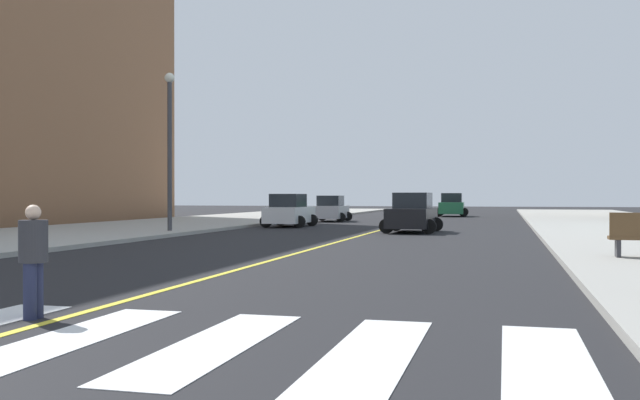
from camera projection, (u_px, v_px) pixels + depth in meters
The scene contains 9 objects.
sidewalk_kerb_west at pixel (15, 238), 27.31m from camera, with size 10.00×120.00×0.15m, color #9E9B93.
crosswalk_paint at pixel (9, 333), 8.77m from camera, with size 13.50×4.00×0.01m.
lane_divider_paint at pixel (405, 223), 43.62m from camera, with size 0.16×80.00×0.01m, color yellow.
car_black_nearest at pixel (412, 214), 32.97m from camera, with size 2.63×4.14×1.83m.
car_green_second at pixel (452, 206), 58.18m from camera, with size 2.74×4.30×1.90m.
car_white_third at pixel (289, 211), 38.80m from camera, with size 2.52×4.01×1.78m.
car_silver_fourth at pixel (331, 209), 46.89m from camera, with size 2.43×3.83×1.69m.
pedestrian_crossing at pixel (33, 256), 9.79m from camera, with size 0.39×0.39×1.56m.
street_lamp at pixel (170, 137), 31.50m from camera, with size 0.44×0.44×6.94m.
Camera 1 is at (5.88, -3.53, 1.69)m, focal length 40.26 mm.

